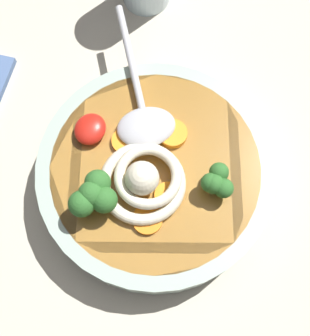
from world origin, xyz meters
TOP-DOWN VIEW (x-y plane):
  - table_slab at (0.00, 0.00)cm, footprint 93.36×93.36cm
  - soup_bowl at (-0.09, -1.42)cm, footprint 24.11×24.11cm
  - noodle_pile at (-2.01, -1.07)cm, footprint 9.37×9.18cm
  - soup_spoon at (4.49, 1.82)cm, footprint 16.01×12.70cm
  - chili_sauce_dollop at (0.93, 6.15)cm, footprint 3.50×3.15cm
  - broccoli_floret_far at (-5.51, 2.41)cm, footprint 4.92×4.23cm
  - broccoli_floret_rear at (0.40, -7.58)cm, footprint 3.74×3.22cm
  - carrot_slice_right at (-2.25, -3.71)cm, footprint 2.67×2.67cm
  - carrot_slice_near_spoon at (3.89, -1.71)cm, footprint 2.95×2.95cm
  - carrot_slice_beside_chili at (-5.24, -2.82)cm, footprint 2.93×2.93cm
  - carrot_slice_extra_b at (1.32, 2.39)cm, footprint 2.91×2.91cm

SIDE VIEW (x-z plane):
  - table_slab at x=0.00cm, z-range 0.00..2.94cm
  - soup_bowl at x=-0.09cm, z-range 3.02..7.83cm
  - carrot_slice_right at x=-2.25cm, z-range 7.75..8.18cm
  - carrot_slice_beside_chili at x=-5.24cm, z-range 7.75..8.24cm
  - carrot_slice_extra_b at x=1.32cm, z-range 7.75..8.30cm
  - carrot_slice_near_spoon at x=3.89cm, z-range 7.75..8.54cm
  - chili_sauce_dollop at x=0.93cm, z-range 7.75..9.32cm
  - soup_spoon at x=4.49cm, z-range 7.75..9.35cm
  - noodle_pile at x=-2.01cm, z-range 7.04..10.80cm
  - broccoli_floret_rear at x=0.40cm, z-range 8.12..11.08cm
  - broccoli_floret_far at x=-5.51cm, z-range 8.24..12.13cm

